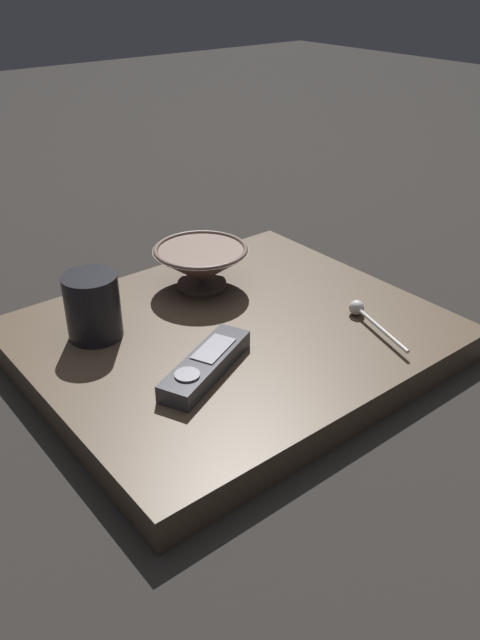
{
  "coord_description": "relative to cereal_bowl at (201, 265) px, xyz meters",
  "views": [
    {
      "loc": [
        0.67,
        -0.52,
        0.55
      ],
      "look_at": [
        0.02,
        0.0,
        0.07
      ],
      "focal_mm": 35.56,
      "sensor_mm": 36.0,
      "label": 1
    }
  ],
  "objects": [
    {
      "name": "cereal_bowl",
      "position": [
        0.0,
        0.0,
        0.0
      ],
      "size": [
        0.16,
        0.16,
        0.07
      ],
      "color": "brown",
      "rests_on": "table"
    },
    {
      "name": "ground_plane",
      "position": [
        0.14,
        -0.04,
        -0.09
      ],
      "size": [
        6.0,
        6.0,
        0.0
      ],
      "primitive_type": "plane",
      "color": "black"
    },
    {
      "name": "table",
      "position": [
        0.14,
        -0.04,
        -0.07
      ],
      "size": [
        0.52,
        0.61,
        0.05
      ],
      "color": "#4C3D2D",
      "rests_on": "ground"
    },
    {
      "name": "tv_remote_near",
      "position": [
        0.22,
        -0.15,
        -0.03
      ],
      "size": [
        0.12,
        0.18,
        0.03
      ],
      "color": "#38383D",
      "rests_on": "table"
    },
    {
      "name": "coffee_mug",
      "position": [
        0.03,
        -0.22,
        0.01
      ],
      "size": [
        0.12,
        0.08,
        0.1
      ],
      "color": "black",
      "rests_on": "table"
    },
    {
      "name": "teaspoon",
      "position": [
        0.25,
        0.13,
        -0.03
      ],
      "size": [
        0.15,
        0.06,
        0.02
      ],
      "color": "silver",
      "rests_on": "table"
    }
  ]
}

